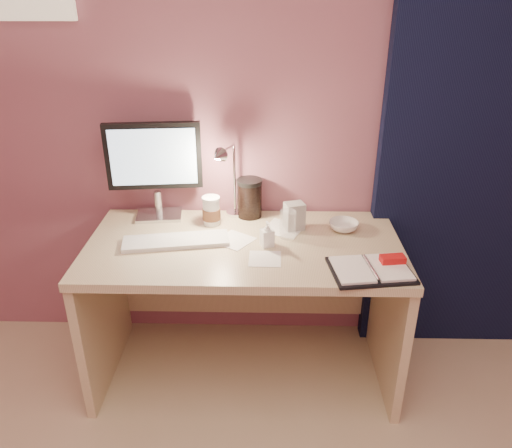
{
  "coord_description": "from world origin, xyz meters",
  "views": [
    {
      "loc": [
        0.1,
        -0.57,
        1.78
      ],
      "look_at": [
        0.06,
        1.33,
        0.85
      ],
      "focal_mm": 35.0,
      "sensor_mm": 36.0,
      "label": 1
    }
  ],
  "objects_px": {
    "desk": "(245,278)",
    "dark_jar": "(249,200)",
    "monitor": "(154,162)",
    "desk_lamp": "(241,175)",
    "lotion_bottle": "(267,234)",
    "keyboard": "(176,241)",
    "product_box": "(294,216)",
    "planner": "(373,269)",
    "coffee_cup": "(211,212)",
    "bowl": "(344,226)",
    "clear_cup": "(288,224)"
  },
  "relations": [
    {
      "from": "planner",
      "to": "coffee_cup",
      "type": "bearing_deg",
      "value": 140.7
    },
    {
      "from": "keyboard",
      "to": "coffee_cup",
      "type": "xyz_separation_m",
      "value": [
        0.14,
        0.2,
        0.06
      ]
    },
    {
      "from": "desk_lamp",
      "to": "desk",
      "type": "bearing_deg",
      "value": -59.5
    },
    {
      "from": "keyboard",
      "to": "lotion_bottle",
      "type": "height_order",
      "value": "lotion_bottle"
    },
    {
      "from": "monitor",
      "to": "keyboard",
      "type": "relative_size",
      "value": 1.02
    },
    {
      "from": "coffee_cup",
      "to": "product_box",
      "type": "relative_size",
      "value": 1.07
    },
    {
      "from": "planner",
      "to": "lotion_bottle",
      "type": "relative_size",
      "value": 2.97
    },
    {
      "from": "clear_cup",
      "to": "coffee_cup",
      "type": "bearing_deg",
      "value": 160.53
    },
    {
      "from": "desk",
      "to": "planner",
      "type": "distance_m",
      "value": 0.65
    },
    {
      "from": "desk",
      "to": "planner",
      "type": "height_order",
      "value": "planner"
    },
    {
      "from": "monitor",
      "to": "clear_cup",
      "type": "bearing_deg",
      "value": -24.32
    },
    {
      "from": "planner",
      "to": "desk_lamp",
      "type": "distance_m",
      "value": 0.74
    },
    {
      "from": "desk",
      "to": "monitor",
      "type": "xyz_separation_m",
      "value": [
        -0.43,
        0.2,
        0.51
      ]
    },
    {
      "from": "keyboard",
      "to": "planner",
      "type": "xyz_separation_m",
      "value": [
        0.83,
        -0.22,
        0.0
      ]
    },
    {
      "from": "lotion_bottle",
      "to": "desk_lamp",
      "type": "xyz_separation_m",
      "value": [
        -0.12,
        0.24,
        0.18
      ]
    },
    {
      "from": "lotion_bottle",
      "to": "dark_jar",
      "type": "relative_size",
      "value": 0.68
    },
    {
      "from": "product_box",
      "to": "planner",
      "type": "bearing_deg",
      "value": -70.68
    },
    {
      "from": "desk",
      "to": "clear_cup",
      "type": "bearing_deg",
      "value": -2.23
    },
    {
      "from": "keyboard",
      "to": "bowl",
      "type": "bearing_deg",
      "value": 1.08
    },
    {
      "from": "bowl",
      "to": "desk_lamp",
      "type": "height_order",
      "value": "desk_lamp"
    },
    {
      "from": "keyboard",
      "to": "clear_cup",
      "type": "relative_size",
      "value": 3.65
    },
    {
      "from": "monitor",
      "to": "bowl",
      "type": "height_order",
      "value": "monitor"
    },
    {
      "from": "desk",
      "to": "product_box",
      "type": "height_order",
      "value": "product_box"
    },
    {
      "from": "desk_lamp",
      "to": "keyboard",
      "type": "bearing_deg",
      "value": -119.03
    },
    {
      "from": "dark_jar",
      "to": "desk_lamp",
      "type": "relative_size",
      "value": 0.45
    },
    {
      "from": "monitor",
      "to": "lotion_bottle",
      "type": "relative_size",
      "value": 4.07
    },
    {
      "from": "coffee_cup",
      "to": "clear_cup",
      "type": "relative_size",
      "value": 1.09
    },
    {
      "from": "desk_lamp",
      "to": "planner",
      "type": "bearing_deg",
      "value": -15.97
    },
    {
      "from": "dark_jar",
      "to": "lotion_bottle",
      "type": "bearing_deg",
      "value": -74.24
    },
    {
      "from": "keyboard",
      "to": "product_box",
      "type": "xyz_separation_m",
      "value": [
        0.53,
        0.15,
        0.06
      ]
    },
    {
      "from": "coffee_cup",
      "to": "desk_lamp",
      "type": "xyz_separation_m",
      "value": [
        0.14,
        0.02,
        0.17
      ]
    },
    {
      "from": "desk",
      "to": "product_box",
      "type": "distance_m",
      "value": 0.38
    },
    {
      "from": "product_box",
      "to": "dark_jar",
      "type": "bearing_deg",
      "value": 127.48
    },
    {
      "from": "desk",
      "to": "keyboard",
      "type": "height_order",
      "value": "keyboard"
    },
    {
      "from": "dark_jar",
      "to": "clear_cup",
      "type": "bearing_deg",
      "value": -51.03
    },
    {
      "from": "keyboard",
      "to": "planner",
      "type": "height_order",
      "value": "planner"
    },
    {
      "from": "planner",
      "to": "desk_lamp",
      "type": "height_order",
      "value": "desk_lamp"
    },
    {
      "from": "keyboard",
      "to": "bowl",
      "type": "height_order",
      "value": "bowl"
    },
    {
      "from": "planner",
      "to": "desk",
      "type": "bearing_deg",
      "value": 142.33
    },
    {
      "from": "lotion_bottle",
      "to": "desk_lamp",
      "type": "bearing_deg",
      "value": 117.22
    },
    {
      "from": "desk",
      "to": "dark_jar",
      "type": "bearing_deg",
      "value": 85.83
    },
    {
      "from": "dark_jar",
      "to": "desk_lamp",
      "type": "distance_m",
      "value": 0.17
    },
    {
      "from": "keyboard",
      "to": "lotion_bottle",
      "type": "relative_size",
      "value": 4.0
    },
    {
      "from": "desk",
      "to": "coffee_cup",
      "type": "height_order",
      "value": "coffee_cup"
    },
    {
      "from": "desk",
      "to": "dark_jar",
      "type": "distance_m",
      "value": 0.38
    },
    {
      "from": "dark_jar",
      "to": "product_box",
      "type": "relative_size",
      "value": 1.31
    },
    {
      "from": "monitor",
      "to": "desk_lamp",
      "type": "distance_m",
      "value": 0.42
    },
    {
      "from": "keyboard",
      "to": "planner",
      "type": "distance_m",
      "value": 0.86
    },
    {
      "from": "keyboard",
      "to": "coffee_cup",
      "type": "bearing_deg",
      "value": 44.89
    },
    {
      "from": "keyboard",
      "to": "product_box",
      "type": "distance_m",
      "value": 0.55
    }
  ]
}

